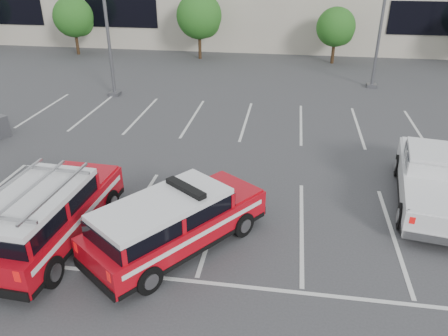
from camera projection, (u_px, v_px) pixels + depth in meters
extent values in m
plane|color=#3A3A3D|center=(215.00, 221.00, 13.73)|extent=(120.00, 120.00, 0.00)
cube|color=silver|center=(234.00, 159.00, 17.70)|extent=(23.00, 15.00, 0.01)
cylinder|color=#3F2B19|center=(77.00, 44.00, 34.81)|extent=(0.24, 0.24, 1.67)
sphere|color=#235316|center=(73.00, 17.00, 33.89)|extent=(3.07, 3.07, 3.07)
sphere|color=#235316|center=(80.00, 23.00, 34.22)|extent=(2.05, 2.05, 2.05)
cylinder|color=#3F2B19|center=(200.00, 47.00, 33.40)|extent=(0.24, 0.24, 1.84)
sphere|color=#235316|center=(199.00, 16.00, 32.39)|extent=(3.37, 3.37, 3.37)
sphere|color=#235316|center=(205.00, 23.00, 32.74)|extent=(2.24, 2.24, 2.24)
cylinder|color=#3F2B19|center=(333.00, 53.00, 32.11)|extent=(0.24, 0.24, 1.51)
sphere|color=#235316|center=(336.00, 27.00, 31.27)|extent=(2.77, 2.77, 2.77)
sphere|color=#235316|center=(341.00, 33.00, 31.58)|extent=(1.85, 1.85, 1.85)
cube|color=#59595E|center=(115.00, 94.00, 25.36)|extent=(0.60, 0.60, 0.20)
cylinder|color=#59595E|center=(105.00, 4.00, 23.15)|extent=(0.18, 0.18, 10.00)
cube|color=#59595E|center=(371.00, 86.00, 26.84)|extent=(0.60, 0.60, 0.20)
cylinder|color=#59595E|center=(385.00, 1.00, 24.63)|extent=(0.18, 0.18, 10.00)
cube|color=#AD0813|center=(178.00, 225.00, 12.21)|extent=(4.70, 5.41, 0.81)
cube|color=black|center=(163.00, 213.00, 11.63)|extent=(3.66, 4.08, 0.42)
cube|color=silver|center=(162.00, 204.00, 11.50)|extent=(3.58, 4.00, 0.15)
cube|color=black|center=(186.00, 188.00, 11.95)|extent=(1.31, 1.06, 0.14)
cube|color=silver|center=(432.00, 184.00, 14.33)|extent=(2.85, 5.90, 0.82)
cube|color=black|center=(434.00, 160.00, 14.48)|extent=(2.10, 2.27, 0.43)
cube|color=silver|center=(436.00, 152.00, 14.35)|extent=(2.05, 2.22, 0.16)
cube|color=#AD0813|center=(50.00, 218.00, 12.42)|extent=(2.36, 5.41, 0.87)
cube|color=black|center=(35.00, 208.00, 11.67)|extent=(2.11, 3.74, 0.46)
cube|color=silver|center=(33.00, 198.00, 11.53)|extent=(2.06, 3.67, 0.17)
cube|color=#A5A5A8|center=(31.00, 188.00, 11.40)|extent=(2.15, 3.38, 0.06)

